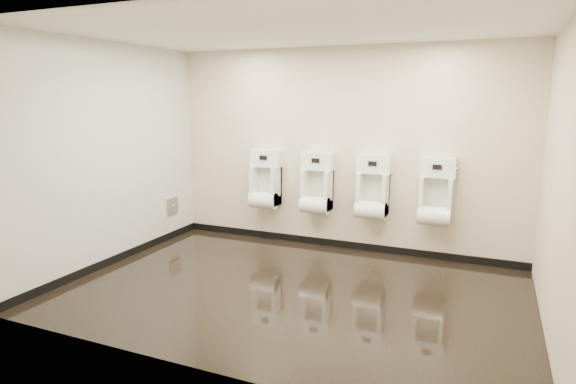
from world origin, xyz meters
name	(u,v)px	position (x,y,z in m)	size (l,w,h in m)	color
ground	(292,291)	(0.00, 0.00, 0.00)	(5.00, 3.50, 0.00)	black
ceiling	(293,28)	(0.00, 0.00, 2.80)	(5.00, 3.50, 0.00)	silver
back_wall	(341,150)	(0.00, 1.75, 1.40)	(5.00, 0.02, 2.80)	beige
front_wall	(201,197)	(0.00, -1.75, 1.40)	(5.00, 0.02, 2.80)	beige
left_wall	(110,155)	(-2.50, 0.00, 1.40)	(0.02, 3.50, 2.80)	beige
right_wall	(561,182)	(2.50, 0.00, 1.40)	(0.02, 3.50, 2.80)	beige
tile_overlay_left	(110,155)	(-2.50, 0.00, 1.40)	(0.01, 3.50, 2.80)	silver
skirting_back	(339,244)	(0.00, 1.74, 0.05)	(5.00, 0.02, 0.10)	black
skirting_left	(118,258)	(-2.49, 0.00, 0.05)	(0.02, 3.50, 0.10)	black
access_panel	(172,206)	(-2.48, 1.20, 0.50)	(0.04, 0.25, 0.25)	#9E9EA3
urinal_0	(265,183)	(-1.10, 1.60, 0.88)	(0.45, 0.34, 0.85)	white
urinal_1	(317,187)	(-0.30, 1.60, 0.88)	(0.45, 0.34, 0.85)	white
urinal_2	(373,191)	(0.50, 1.60, 0.88)	(0.45, 0.34, 0.85)	white
urinal_3	(436,196)	(1.32, 1.60, 0.88)	(0.45, 0.34, 0.85)	white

